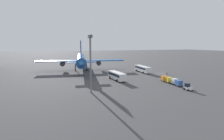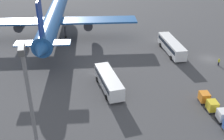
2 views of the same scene
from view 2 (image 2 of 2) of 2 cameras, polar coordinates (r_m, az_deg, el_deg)
ground_plane at (r=70.53m, az=19.10°, el=2.15°), size 600.00×600.00×0.00m
airplane at (r=79.24m, az=-11.73°, el=10.38°), size 51.52×45.01×15.22m
shuttle_bus_near at (r=70.80m, az=12.01°, el=4.89°), size 12.95×3.82×3.09m
shuttle_bus_far at (r=53.86m, az=-0.67°, el=-2.19°), size 11.29×3.73×3.06m
worker_person at (r=67.68m, az=20.89°, el=1.55°), size 0.38×0.38×1.74m
cargo_cart_white at (r=49.26m, az=21.60°, el=-8.55°), size 2.20×1.93×2.06m
cargo_cart_yellow at (r=50.94m, az=19.70°, el=-6.87°), size 2.20×1.93×2.06m
cargo_cart_orange at (r=52.86m, az=18.22°, el=-5.24°), size 2.20×1.93×2.06m
light_pole at (r=36.85m, az=-16.60°, el=-4.10°), size 2.80×0.70×16.22m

